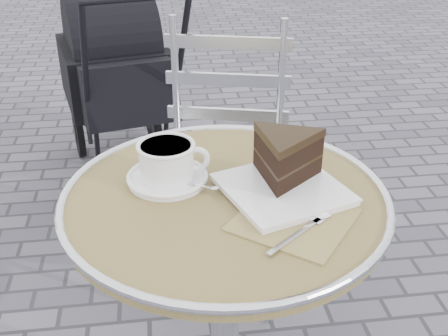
{
  "coord_description": "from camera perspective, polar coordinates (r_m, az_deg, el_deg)",
  "views": [
    {
      "loc": [
        -0.14,
        -1.03,
        1.38
      ],
      "look_at": [
        0.0,
        0.04,
        0.78
      ],
      "focal_mm": 45.0,
      "sensor_mm": 36.0,
      "label": 1
    }
  ],
  "objects": [
    {
      "name": "cafe_table",
      "position": [
        1.31,
        0.1,
        -8.92
      ],
      "size": [
        0.72,
        0.72,
        0.74
      ],
      "color": "silver",
      "rests_on": "ground"
    },
    {
      "name": "cappuccino_set",
      "position": [
        1.26,
        -5.72,
        0.32
      ],
      "size": [
        0.19,
        0.18,
        0.09
      ],
      "rotation": [
        0.0,
        0.0,
        -0.01
      ],
      "color": "white",
      "rests_on": "cafe_table"
    },
    {
      "name": "cake_plate_set",
      "position": [
        1.23,
        6.22,
        0.39
      ],
      "size": [
        0.3,
        0.4,
        0.13
      ],
      "rotation": [
        0.0,
        0.0,
        0.33
      ],
      "color": "#927950",
      "rests_on": "cafe_table"
    },
    {
      "name": "bistro_chair",
      "position": [
        1.88,
        0.1,
        3.95
      ],
      "size": [
        0.51,
        0.51,
        0.93
      ],
      "rotation": [
        0.0,
        0.0,
        -0.25
      ],
      "color": "silver",
      "rests_on": "ground"
    },
    {
      "name": "baby_stroller",
      "position": [
        2.7,
        -10.59,
        8.21
      ],
      "size": [
        0.61,
        1.0,
        0.97
      ],
      "rotation": [
        0.0,
        0.0,
        0.22
      ],
      "color": "black",
      "rests_on": "ground"
    }
  ]
}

